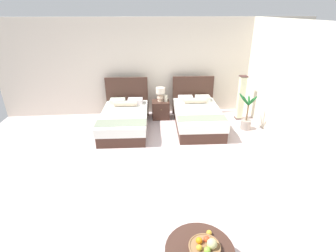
{
  "coord_description": "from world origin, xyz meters",
  "views": [
    {
      "loc": [
        -0.41,
        -4.32,
        3.03
      ],
      "look_at": [
        0.05,
        0.6,
        0.73
      ],
      "focal_mm": 26.89,
      "sensor_mm": 36.0,
      "label": 1
    }
  ],
  "objects": [
    {
      "name": "ground_plane",
      "position": [
        0.0,
        0.0,
        -0.01
      ],
      "size": [
        9.38,
        10.31,
        0.02
      ],
      "primitive_type": "cube",
      "color": "beige"
    },
    {
      "name": "nightstand",
      "position": [
        0.03,
        2.77,
        0.27
      ],
      "size": [
        0.51,
        0.45,
        0.54
      ],
      "color": "#40271E",
      "rests_on": "ground"
    },
    {
      "name": "bed_near_corner",
      "position": [
        1.01,
        2.1,
        0.3
      ],
      "size": [
        1.32,
        2.15,
        1.2
      ],
      "color": "#40271E",
      "rests_on": "ground"
    },
    {
      "name": "loose_apple",
      "position": [
        0.32,
        -2.07,
        0.47
      ],
      "size": [
        0.07,
        0.07,
        0.07
      ],
      "color": "gold",
      "rests_on": "coffee_table"
    },
    {
      "name": "bed_near_window",
      "position": [
        -1.0,
        2.1,
        0.29
      ],
      "size": [
        1.32,
        2.14,
        1.21
      ],
      "color": "#40271E",
      "rests_on": "ground"
    },
    {
      "name": "floor_lamp_corner",
      "position": [
        2.39,
        2.52,
        0.65
      ],
      "size": [
        0.21,
        0.21,
        1.31
      ],
      "color": "#452927",
      "rests_on": "ground"
    },
    {
      "name": "table_lamp",
      "position": [
        0.03,
        2.79,
        0.78
      ],
      "size": [
        0.27,
        0.27,
        0.41
      ],
      "color": "beige",
      "rests_on": "nightstand"
    },
    {
      "name": "potted_palm",
      "position": [
        2.31,
        1.78,
        0.3
      ],
      "size": [
        0.5,
        0.46,
        1.03
      ],
      "color": "gray",
      "rests_on": "ground"
    },
    {
      "name": "fruit_bowl",
      "position": [
        0.22,
        -2.29,
        0.49
      ],
      "size": [
        0.38,
        0.38,
        0.18
      ],
      "color": "olive",
      "rests_on": "coffee_table"
    },
    {
      "name": "wall_back",
      "position": [
        0.0,
        3.36,
        1.42
      ],
      "size": [
        9.38,
        0.12,
        2.84
      ],
      "primitive_type": "cube",
      "color": "beige",
      "rests_on": "ground"
    },
    {
      "name": "wall_side_right",
      "position": [
        2.89,
        0.4,
        1.42
      ],
      "size": [
        0.12,
        5.91,
        2.84
      ],
      "primitive_type": "cube",
      "color": "beige",
      "rests_on": "ground"
    },
    {
      "name": "vase",
      "position": [
        0.18,
        2.73,
        0.64
      ],
      "size": [
        0.1,
        0.1,
        0.2
      ],
      "color": "beige",
      "rests_on": "nightstand"
    }
  ]
}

